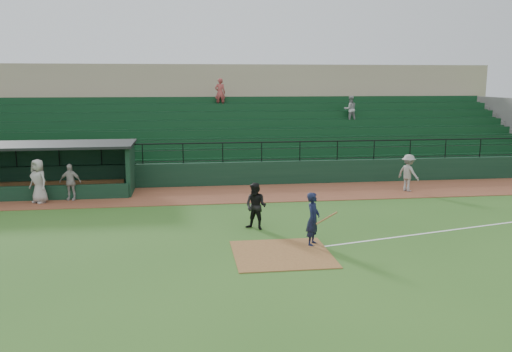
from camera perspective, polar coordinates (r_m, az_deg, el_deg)
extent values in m
plane|color=#2D571C|center=(17.62, 2.20, -7.36)|extent=(90.00, 90.00, 0.00)
cube|color=brown|center=(25.28, -0.91, -1.89)|extent=(40.00, 4.00, 0.03)
cube|color=brown|center=(16.68, 2.80, -8.34)|extent=(3.00, 3.00, 0.03)
cube|color=white|center=(21.50, 23.20, -4.94)|extent=(17.49, 4.44, 0.01)
cube|color=black|center=(27.31, -1.47, 0.27)|extent=(36.00, 0.35, 1.20)
cylinder|color=black|center=(27.08, -1.48, 3.60)|extent=(36.00, 0.06, 0.06)
cube|color=slate|center=(31.97, -2.44, 3.89)|extent=(36.00, 9.00, 3.60)
cube|color=#0F371B|center=(31.43, -2.36, 4.61)|extent=(34.56, 8.00, 4.05)
cube|color=slate|center=(38.11, 25.69, 4.37)|extent=(0.35, 9.50, 4.20)
cube|color=#9D8F71|center=(38.31, -3.36, 7.03)|extent=(38.00, 3.00, 6.40)
cube|color=slate|center=(36.29, -3.13, 7.65)|extent=(36.00, 2.00, 0.20)
imported|color=#A1A1A1|center=(34.11, 10.08, 7.06)|extent=(0.81, 0.63, 1.66)
imported|color=#A8403D|center=(34.53, -3.87, 8.89)|extent=(0.68, 0.45, 1.86)
cube|color=black|center=(28.10, -21.69, 0.96)|extent=(8.50, 0.20, 2.30)
cube|color=black|center=(26.10, -13.29, 0.75)|extent=(0.20, 2.60, 2.30)
cube|color=black|center=(26.70, -22.52, 3.08)|extent=(8.90, 3.20, 0.12)
cube|color=olive|center=(27.87, -21.77, -1.00)|extent=(7.65, 0.40, 0.50)
cube|color=black|center=(25.72, -22.97, -1.74)|extent=(8.50, 0.12, 0.70)
imported|color=black|center=(17.42, 6.14, -4.61)|extent=(0.69, 0.76, 1.76)
cylinder|color=olive|center=(17.31, 7.59, -4.49)|extent=(0.79, 0.34, 0.35)
imported|color=black|center=(19.15, -0.01, -3.27)|extent=(1.05, 0.99, 1.70)
imported|color=gray|center=(26.67, 16.02, 0.33)|extent=(1.13, 1.33, 1.79)
imported|color=#ADA6A1|center=(25.10, -19.30, -0.61)|extent=(1.01, 0.52, 1.64)
imported|color=#A19C96|center=(25.02, -22.30, -0.51)|extent=(1.12, 1.05, 1.93)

